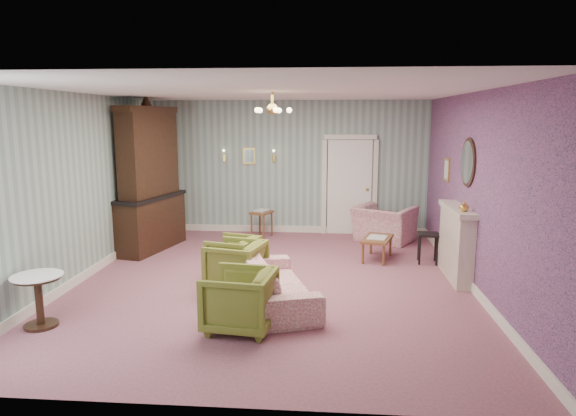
# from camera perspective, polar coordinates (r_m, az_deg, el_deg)

# --- Properties ---
(floor) EXTENTS (7.00, 7.00, 0.00)m
(floor) POSITION_cam_1_polar(r_m,az_deg,el_deg) (7.97, -1.68, -8.30)
(floor) COLOR #975869
(floor) RESTS_ON ground
(ceiling) EXTENTS (7.00, 7.00, 0.00)m
(ceiling) POSITION_cam_1_polar(r_m,az_deg,el_deg) (7.57, -1.80, 13.02)
(ceiling) COLOR white
(ceiling) RESTS_ON ground
(wall_back) EXTENTS (6.00, 0.00, 6.00)m
(wall_back) POSITION_cam_1_polar(r_m,az_deg,el_deg) (11.10, 0.24, 4.60)
(wall_back) COLOR gray
(wall_back) RESTS_ON ground
(wall_front) EXTENTS (6.00, 0.00, 6.00)m
(wall_front) POSITION_cam_1_polar(r_m,az_deg,el_deg) (4.24, -6.93, -4.53)
(wall_front) COLOR gray
(wall_front) RESTS_ON ground
(wall_left) EXTENTS (0.00, 7.00, 7.00)m
(wall_left) POSITION_cam_1_polar(r_m,az_deg,el_deg) (8.50, -22.29, 2.15)
(wall_left) COLOR gray
(wall_left) RESTS_ON ground
(wall_right) EXTENTS (0.00, 7.00, 7.00)m
(wall_right) POSITION_cam_1_polar(r_m,az_deg,el_deg) (7.89, 20.47, 1.71)
(wall_right) COLOR gray
(wall_right) RESTS_ON ground
(wall_right_floral) EXTENTS (0.00, 7.00, 7.00)m
(wall_right_floral) POSITION_cam_1_polar(r_m,az_deg,el_deg) (7.89, 20.37, 1.71)
(wall_right_floral) COLOR #C16096
(wall_right_floral) RESTS_ON ground
(door) EXTENTS (1.12, 0.12, 2.16)m
(door) POSITION_cam_1_polar(r_m,az_deg,el_deg) (11.08, 6.95, 2.59)
(door) COLOR white
(door) RESTS_ON floor
(olive_chair_a) EXTENTS (0.83, 0.88, 0.81)m
(olive_chair_a) POSITION_cam_1_polar(r_m,az_deg,el_deg) (6.15, -5.49, -10.00)
(olive_chair_a) COLOR olive
(olive_chair_a) RESTS_ON floor
(olive_chair_b) EXTENTS (0.88, 0.92, 0.79)m
(olive_chair_b) POSITION_cam_1_polar(r_m,az_deg,el_deg) (7.60, -5.91, -6.15)
(olive_chair_b) COLOR olive
(olive_chair_b) RESTS_ON floor
(olive_chair_c) EXTENTS (0.82, 0.85, 0.72)m
(olive_chair_c) POSITION_cam_1_polar(r_m,az_deg,el_deg) (8.16, -6.21, -5.26)
(olive_chair_c) COLOR olive
(olive_chair_c) RESTS_ON floor
(sofa_chintz) EXTENTS (1.17, 2.07, 0.78)m
(sofa_chintz) POSITION_cam_1_polar(r_m,az_deg,el_deg) (6.97, -1.24, -7.66)
(sofa_chintz) COLOR #AB4465
(sofa_chintz) RESTS_ON floor
(wingback_chair) EXTENTS (1.34, 1.20, 0.99)m
(wingback_chair) POSITION_cam_1_polar(r_m,az_deg,el_deg) (10.57, 10.82, -1.10)
(wingback_chair) COLOR #AB4465
(wingback_chair) RESTS_ON floor
(dresser) EXTENTS (0.99, 1.83, 2.90)m
(dresser) POSITION_cam_1_polar(r_m,az_deg,el_deg) (9.97, -15.48, 3.62)
(dresser) COLOR black
(dresser) RESTS_ON floor
(fireplace) EXTENTS (0.30, 1.40, 1.16)m
(fireplace) POSITION_cam_1_polar(r_m,az_deg,el_deg) (8.40, 18.45, -3.75)
(fireplace) COLOR beige
(fireplace) RESTS_ON floor
(mantel_vase) EXTENTS (0.15, 0.15, 0.15)m
(mantel_vase) POSITION_cam_1_polar(r_m,az_deg,el_deg) (7.88, 19.26, 0.18)
(mantel_vase) COLOR gold
(mantel_vase) RESTS_ON fireplace
(oval_mirror) EXTENTS (0.04, 0.76, 0.84)m
(oval_mirror) POSITION_cam_1_polar(r_m,az_deg,el_deg) (8.22, 19.62, 4.88)
(oval_mirror) COLOR white
(oval_mirror) RESTS_ON wall_right
(framed_print) EXTENTS (0.04, 0.34, 0.42)m
(framed_print) POSITION_cam_1_polar(r_m,az_deg,el_deg) (9.55, 17.52, 4.14)
(framed_print) COLOR gold
(framed_print) RESTS_ON wall_right
(coffee_table) EXTENTS (0.66, 0.91, 0.42)m
(coffee_table) POSITION_cam_1_polar(r_m,az_deg,el_deg) (9.23, 10.02, -4.52)
(coffee_table) COLOR brown
(coffee_table) RESTS_ON floor
(side_table_black) EXTENTS (0.40, 0.40, 0.54)m
(side_table_black) POSITION_cam_1_polar(r_m,az_deg,el_deg) (9.19, 15.49, -4.41)
(side_table_black) COLOR black
(side_table_black) RESTS_ON floor
(pedestal_table) EXTENTS (0.76, 0.76, 0.66)m
(pedestal_table) POSITION_cam_1_polar(r_m,az_deg,el_deg) (6.93, -26.29, -9.37)
(pedestal_table) COLOR black
(pedestal_table) RESTS_ON floor
(nesting_table) EXTENTS (0.51, 0.57, 0.62)m
(nesting_table) POSITION_cam_1_polar(r_m,az_deg,el_deg) (10.76, -2.99, -1.74)
(nesting_table) COLOR brown
(nesting_table) RESTS_ON floor
(gilt_mirror_back) EXTENTS (0.28, 0.06, 0.36)m
(gilt_mirror_back) POSITION_cam_1_polar(r_m,az_deg,el_deg) (11.14, -4.42, 5.88)
(gilt_mirror_back) COLOR gold
(gilt_mirror_back) RESTS_ON wall_back
(sconce_left) EXTENTS (0.16, 0.12, 0.30)m
(sconce_left) POSITION_cam_1_polar(r_m,az_deg,el_deg) (11.22, -7.22, 5.86)
(sconce_left) COLOR gold
(sconce_left) RESTS_ON wall_back
(sconce_right) EXTENTS (0.16, 0.12, 0.30)m
(sconce_right) POSITION_cam_1_polar(r_m,az_deg,el_deg) (11.05, -1.60, 5.87)
(sconce_right) COLOR gold
(sconce_right) RESTS_ON wall_back
(chandelier) EXTENTS (0.56, 0.56, 0.36)m
(chandelier) POSITION_cam_1_polar(r_m,az_deg,el_deg) (7.56, -1.78, 10.97)
(chandelier) COLOR gold
(chandelier) RESTS_ON ceiling
(burgundy_cushion) EXTENTS (0.41, 0.28, 0.39)m
(burgundy_cushion) POSITION_cam_1_polar(r_m,az_deg,el_deg) (10.42, 10.63, -1.33)
(burgundy_cushion) COLOR maroon
(burgundy_cushion) RESTS_ON wingback_chair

